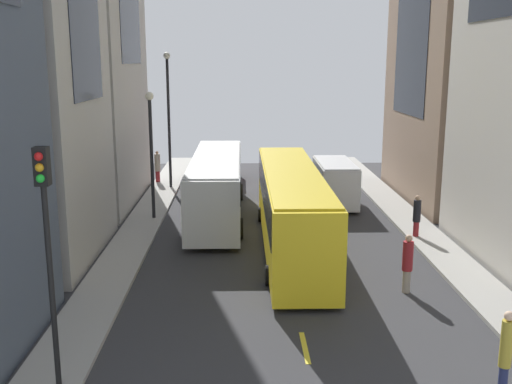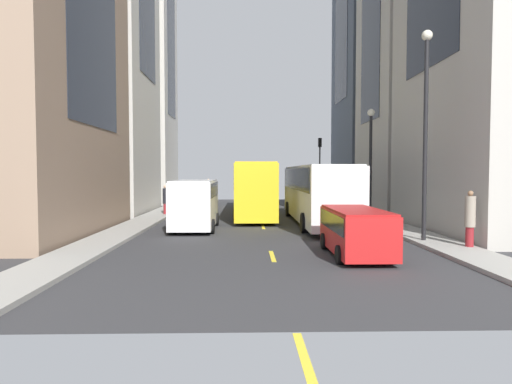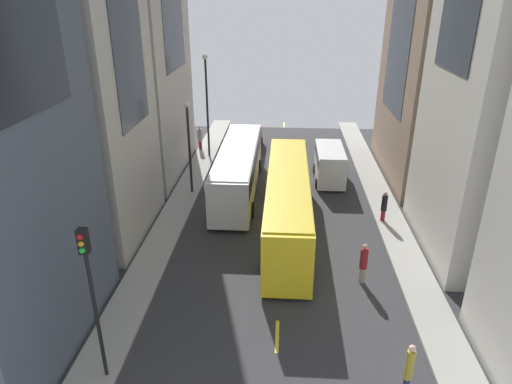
{
  "view_description": "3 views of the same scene",
  "coord_description": "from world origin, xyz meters",
  "px_view_note": "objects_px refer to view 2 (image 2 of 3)",
  "views": [
    {
      "loc": [
        -1.86,
        -28.87,
        8.35
      ],
      "look_at": [
        -1.13,
        0.36,
        1.88
      ],
      "focal_mm": 41.92,
      "sensor_mm": 36.0,
      "label": 1
    },
    {
      "loc": [
        0.94,
        27.87,
        2.98
      ],
      "look_at": [
        0.3,
        0.43,
        1.75
      ],
      "focal_mm": 30.4,
      "sensor_mm": 36.0,
      "label": 2
    },
    {
      "loc": [
        0.09,
        -27.86,
        13.5
      ],
      "look_at": [
        -1.7,
        -0.56,
        1.38
      ],
      "focal_mm": 31.87,
      "sensor_mm": 36.0,
      "label": 3
    }
  ],
  "objects_px": {
    "pedestrian_waiting_curb": "(208,190)",
    "traffic_light_near_corner": "(320,157)",
    "city_bus_white": "(316,189)",
    "delivery_van_white": "(195,201)",
    "car_red_0": "(356,228)",
    "pedestrian_crossing_near": "(207,194)",
    "streetcar_yellow": "(254,185)",
    "pedestrian_walking_far": "(470,217)",
    "pedestrian_crossing_mid": "(165,199)"
  },
  "relations": [
    {
      "from": "pedestrian_waiting_curb",
      "to": "traffic_light_near_corner",
      "type": "relative_size",
      "value": 0.37
    },
    {
      "from": "pedestrian_crossing_near",
      "to": "pedestrian_waiting_curb",
      "type": "xyz_separation_m",
      "value": [
        0.51,
        -7.05,
        0.11
      ]
    },
    {
      "from": "pedestrian_crossing_near",
      "to": "pedestrian_walking_far",
      "type": "xyz_separation_m",
      "value": [
        -11.78,
        19.97,
        0.1
      ]
    },
    {
      "from": "car_red_0",
      "to": "pedestrian_crossing_near",
      "type": "distance_m",
      "value": 22.12
    },
    {
      "from": "streetcar_yellow",
      "to": "pedestrian_crossing_near",
      "type": "relative_size",
      "value": 6.66
    },
    {
      "from": "delivery_van_white",
      "to": "pedestrian_crossing_near",
      "type": "bearing_deg",
      "value": -87.64
    },
    {
      "from": "streetcar_yellow",
      "to": "delivery_van_white",
      "type": "xyz_separation_m",
      "value": [
        3.24,
        8.16,
        -0.61
      ]
    },
    {
      "from": "city_bus_white",
      "to": "streetcar_yellow",
      "type": "height_order",
      "value": "streetcar_yellow"
    },
    {
      "from": "streetcar_yellow",
      "to": "traffic_light_near_corner",
      "type": "bearing_deg",
      "value": -118.85
    },
    {
      "from": "streetcar_yellow",
      "to": "car_red_0",
      "type": "height_order",
      "value": "streetcar_yellow"
    },
    {
      "from": "pedestrian_waiting_curb",
      "to": "streetcar_yellow",
      "type": "bearing_deg",
      "value": -30.72
    },
    {
      "from": "pedestrian_crossing_near",
      "to": "traffic_light_near_corner",
      "type": "height_order",
      "value": "traffic_light_near_corner"
    },
    {
      "from": "pedestrian_waiting_curb",
      "to": "pedestrian_walking_far",
      "type": "bearing_deg",
      "value": -25.3
    },
    {
      "from": "delivery_van_white",
      "to": "pedestrian_waiting_curb",
      "type": "height_order",
      "value": "delivery_van_white"
    },
    {
      "from": "city_bus_white",
      "to": "pedestrian_crossing_near",
      "type": "bearing_deg",
      "value": -56.14
    },
    {
      "from": "pedestrian_waiting_curb",
      "to": "city_bus_white",
      "type": "bearing_deg",
      "value": -26.17
    },
    {
      "from": "car_red_0",
      "to": "pedestrian_crossing_near",
      "type": "relative_size",
      "value": 2.04
    },
    {
      "from": "car_red_0",
      "to": "pedestrian_crossing_near",
      "type": "bearing_deg",
      "value": -71.13
    },
    {
      "from": "car_red_0",
      "to": "traffic_light_near_corner",
      "type": "height_order",
      "value": "traffic_light_near_corner"
    },
    {
      "from": "streetcar_yellow",
      "to": "car_red_0",
      "type": "relative_size",
      "value": 3.27
    },
    {
      "from": "car_red_0",
      "to": "pedestrian_waiting_curb",
      "type": "bearing_deg",
      "value": -74.68
    },
    {
      "from": "car_red_0",
      "to": "traffic_light_near_corner",
      "type": "distance_m",
      "value": 28.28
    },
    {
      "from": "delivery_van_white",
      "to": "car_red_0",
      "type": "bearing_deg",
      "value": 131.96
    },
    {
      "from": "city_bus_white",
      "to": "delivery_van_white",
      "type": "height_order",
      "value": "city_bus_white"
    },
    {
      "from": "car_red_0",
      "to": "pedestrian_walking_far",
      "type": "height_order",
      "value": "pedestrian_walking_far"
    },
    {
      "from": "car_red_0",
      "to": "pedestrian_walking_far",
      "type": "relative_size",
      "value": 2.09
    },
    {
      "from": "delivery_van_white",
      "to": "pedestrian_crossing_near",
      "type": "xyz_separation_m",
      "value": [
        0.56,
        -13.6,
        -0.34
      ]
    },
    {
      "from": "car_red_0",
      "to": "city_bus_white",
      "type": "bearing_deg",
      "value": -91.2
    },
    {
      "from": "city_bus_white",
      "to": "pedestrian_crossing_near",
      "type": "xyz_separation_m",
      "value": [
        7.36,
        -10.97,
        -0.84
      ]
    },
    {
      "from": "city_bus_white",
      "to": "pedestrian_walking_far",
      "type": "height_order",
      "value": "city_bus_white"
    },
    {
      "from": "streetcar_yellow",
      "to": "city_bus_white",
      "type": "bearing_deg",
      "value": 122.79
    },
    {
      "from": "pedestrian_waiting_curb",
      "to": "traffic_light_near_corner",
      "type": "xyz_separation_m",
      "value": [
        -11.12,
        0.14,
        3.2
      ]
    },
    {
      "from": "streetcar_yellow",
      "to": "pedestrian_walking_far",
      "type": "distance_m",
      "value": 16.61
    },
    {
      "from": "city_bus_white",
      "to": "traffic_light_near_corner",
      "type": "relative_size",
      "value": 2.06
    },
    {
      "from": "streetcar_yellow",
      "to": "pedestrian_crossing_near",
      "type": "height_order",
      "value": "streetcar_yellow"
    },
    {
      "from": "delivery_van_white",
      "to": "city_bus_white",
      "type": "bearing_deg",
      "value": -158.88
    },
    {
      "from": "streetcar_yellow",
      "to": "pedestrian_crossing_near",
      "type": "xyz_separation_m",
      "value": [
        3.8,
        -5.44,
        -0.96
      ]
    },
    {
      "from": "traffic_light_near_corner",
      "to": "car_red_0",
      "type": "bearing_deg",
      "value": 82.93
    },
    {
      "from": "car_red_0",
      "to": "pedestrian_crossing_near",
      "type": "height_order",
      "value": "pedestrian_crossing_near"
    },
    {
      "from": "pedestrian_waiting_curb",
      "to": "pedestrian_crossing_mid",
      "type": "relative_size",
      "value": 1.18
    },
    {
      "from": "pedestrian_crossing_near",
      "to": "traffic_light_near_corner",
      "type": "xyz_separation_m",
      "value": [
        -10.61,
        -6.92,
        3.31
      ]
    },
    {
      "from": "pedestrian_crossing_near",
      "to": "traffic_light_near_corner",
      "type": "distance_m",
      "value": 13.09
    },
    {
      "from": "pedestrian_waiting_curb",
      "to": "pedestrian_crossing_mid",
      "type": "height_order",
      "value": "pedestrian_waiting_curb"
    },
    {
      "from": "pedestrian_walking_far",
      "to": "pedestrian_waiting_curb",
      "type": "xyz_separation_m",
      "value": [
        12.3,
        -27.03,
        0.01
      ]
    },
    {
      "from": "pedestrian_crossing_near",
      "to": "pedestrian_waiting_curb",
      "type": "distance_m",
      "value": 7.07
    },
    {
      "from": "car_red_0",
      "to": "pedestrian_crossing_mid",
      "type": "xyz_separation_m",
      "value": [
        9.42,
        -14.29,
        0.21
      ]
    },
    {
      "from": "pedestrian_crossing_mid",
      "to": "pedestrian_crossing_near",
      "type": "bearing_deg",
      "value": -148.76
    },
    {
      "from": "streetcar_yellow",
      "to": "delivery_van_white",
      "type": "distance_m",
      "value": 8.8
    },
    {
      "from": "car_red_0",
      "to": "delivery_van_white",
      "type": "bearing_deg",
      "value": -48.04
    },
    {
      "from": "city_bus_white",
      "to": "pedestrian_waiting_curb",
      "type": "height_order",
      "value": "city_bus_white"
    }
  ]
}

